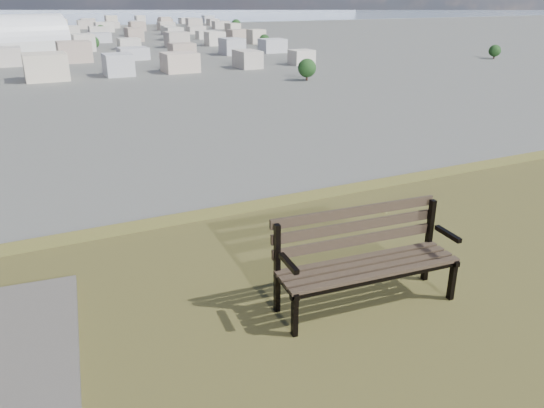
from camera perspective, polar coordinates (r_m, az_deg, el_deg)
park_bench at (r=4.91m, az=9.84°, el=-5.23°), size 1.72×0.68×0.88m
arena at (r=300.21m, az=-26.94°, el=15.22°), size 62.18×37.80×24.48m
city_blocks at (r=397.16m, az=-26.63°, el=15.98°), size 395.00×361.00×7.00m
bay_water at (r=902.40m, az=-27.08°, el=17.66°), size 2400.00×700.00×0.12m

